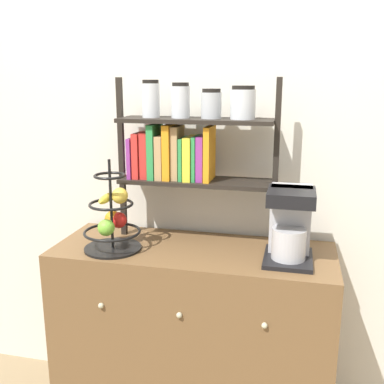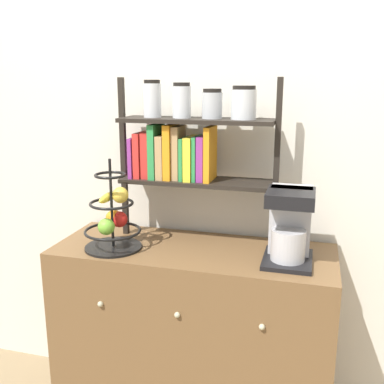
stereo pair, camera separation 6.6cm
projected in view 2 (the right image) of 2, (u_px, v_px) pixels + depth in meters
name	position (u px, v px, depth m)	size (l,w,h in m)	color
wall_back	(208.00, 146.00, 2.13)	(7.00, 0.05, 2.60)	silver
sideboard	(193.00, 338.00, 2.08)	(1.23, 0.48, 0.88)	brown
coffee_maker	(290.00, 225.00, 1.82)	(0.20, 0.25, 0.30)	black
fruit_stand	(113.00, 219.00, 1.96)	(0.25, 0.25, 0.40)	black
shelf_hutch	(186.00, 143.00, 1.99)	(0.73, 0.20, 0.73)	black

